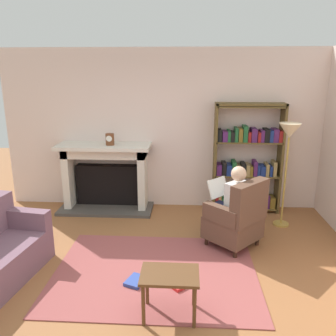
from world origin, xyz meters
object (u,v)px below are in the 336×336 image
Objects in this scene: fireplace at (106,175)px; seated_reader at (231,202)px; armchair_reading at (237,218)px; floor_lamp at (289,140)px; side_table at (170,280)px; bookshelf at (247,161)px; mantel_clock at (110,139)px.

fireplace reaches higher than seated_reader.
armchair_reading is 0.61× the size of floor_lamp.
floor_lamp reaches higher than fireplace.
seated_reader is at bearing -142.60° from floor_lamp.
side_table is at bearing 17.33° from seated_reader.
side_table is at bearing 13.47° from armchair_reading.
bookshelf is (2.39, 0.03, 0.27)m from fireplace.
floor_lamp is at bearing -9.12° from mantel_clock.
floor_lamp reaches higher than armchair_reading.
mantel_clock is 0.17× the size of seated_reader.
floor_lamp is at bearing -50.30° from bookshelf.
fireplace is at bearing 138.53° from mantel_clock.
seated_reader is 1.71m from side_table.
fireplace is 0.87× the size of bookshelf.
bookshelf reaches higher than floor_lamp.
bookshelf is at bearing 3.41° from mantel_clock.
bookshelf reaches higher than mantel_clock.
bookshelf is 0.89m from floor_lamp.
mantel_clock is at bearing 170.88° from floor_lamp.
mantel_clock is 2.79m from floor_lamp.
bookshelf is at bearing -149.98° from armchair_reading.
side_table is 0.35× the size of floor_lamp.
bookshelf is 1.61× the size of seated_reader.
side_table is (-0.74, -1.52, -0.23)m from seated_reader.
floor_lamp is (0.88, 0.68, 0.73)m from seated_reader.
seated_reader is (1.87, -1.12, -0.62)m from mantel_clock.
fireplace is 3.02m from side_table.
fireplace is 1.00× the size of floor_lamp.
floor_lamp is at bearing -10.75° from fireplace.
bookshelf is 1.15× the size of floor_lamp.
armchair_reading is 0.23m from seated_reader.
mantel_clock reaches higher than fireplace.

